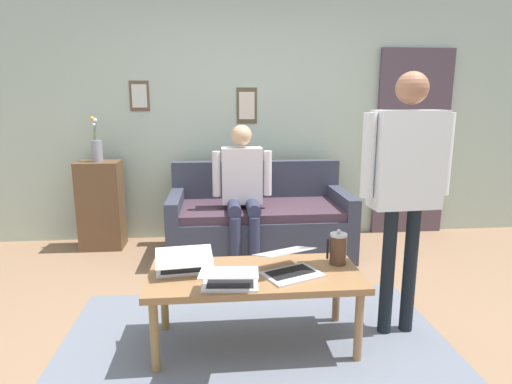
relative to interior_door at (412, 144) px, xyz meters
The scene contains 14 objects.
ground_plane 2.97m from the interior_door, 49.07° to the left, with size 7.68×7.68×0.00m, color #947052.
area_rug 3.18m from the interior_door, 49.22° to the left, with size 2.42×1.72×0.01m, color slate.
back_wall 1.86m from the interior_door, ahead, with size 7.04×0.11×2.70m.
interior_door is the anchor object (origin of this frame).
couch 1.98m from the interior_door, 16.35° to the left, with size 1.75×0.88×0.88m.
coffee_table 2.99m from the interior_door, 47.94° to the left, with size 1.28×0.58×0.47m.
laptop_left 2.87m from the interior_door, 51.42° to the left, with size 0.43×0.42×0.15m.
laptop_center 3.22m from the interior_door, 48.17° to the left, with size 0.34×0.38×0.14m.
laptop_right 3.23m from the interior_door, 41.47° to the left, with size 0.37×0.32×0.15m.
french_press 2.57m from the interior_door, 55.58° to the left, with size 0.13×0.11×0.23m.
side_shelf 3.42m from the interior_door, ahead, with size 0.42×0.32×0.90m.
flower_vase 3.38m from the interior_door, ahead, with size 0.10×0.11×0.45m.
person_standing 2.35m from the interior_door, 64.02° to the left, with size 0.59×0.21×1.66m.
person_seated 2.11m from the interior_door, 20.93° to the left, with size 0.55×0.51×1.28m.
Camera 1 is at (0.36, 2.47, 1.49)m, focal length 29.82 mm.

